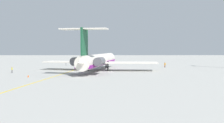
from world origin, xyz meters
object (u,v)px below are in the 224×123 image
object	(u,v)px
ground_crew_portside	(78,63)
safety_cone_nose	(28,76)
main_jetliner	(98,60)
safety_cone_tail	(84,65)
ground_crew_starboard	(12,69)
safety_cone_wingtip	(165,66)
ground_crew_near_tail	(66,63)
ground_crew_near_nose	(165,64)

from	to	relation	value
ground_crew_portside	safety_cone_nose	world-z (taller)	ground_crew_portside
main_jetliner	safety_cone_tail	world-z (taller)	main_jetliner
ground_crew_starboard	safety_cone_wingtip	xyz separation A→B (m)	(-23.65, 47.35, -0.82)
ground_crew_near_tail	ground_crew_portside	distance (m)	4.90
ground_crew_near_nose	safety_cone_wingtip	size ratio (longest dim) A/B	3.29
ground_crew_near_nose	safety_cone_nose	world-z (taller)	ground_crew_near_nose
safety_cone_nose	ground_crew_near_tail	bearing A→B (deg)	176.88
ground_crew_near_tail	safety_cone_tail	bearing A→B (deg)	160.88
main_jetliner	ground_crew_portside	distance (m)	26.17
safety_cone_wingtip	safety_cone_tail	size ratio (longest dim) A/B	1.00
safety_cone_wingtip	safety_cone_tail	world-z (taller)	same
ground_crew_near_tail	safety_cone_tail	world-z (taller)	ground_crew_near_tail
main_jetliner	ground_crew_near_tail	xyz separation A→B (m)	(-23.19, -13.55, -2.04)
ground_crew_portside	safety_cone_wingtip	bearing A→B (deg)	126.82
ground_crew_near_nose	safety_cone_tail	bearing A→B (deg)	70.72
ground_crew_portside	safety_cone_nose	size ratio (longest dim) A/B	3.14
ground_crew_near_nose	ground_crew_portside	bearing A→B (deg)	69.13
ground_crew_near_nose	ground_crew_near_tail	xyz separation A→B (m)	(-10.78, -36.43, 0.01)
ground_crew_starboard	safety_cone_nose	distance (m)	12.97
safety_cone_tail	ground_crew_starboard	bearing A→B (deg)	-30.52
safety_cone_tail	main_jetliner	bearing A→B (deg)	15.90
ground_crew_starboard	ground_crew_near_tail	bearing A→B (deg)	-153.51
ground_crew_near_tail	safety_cone_wingtip	bearing A→B (deg)	156.18
safety_cone_nose	safety_cone_tail	xyz separation A→B (m)	(-39.19, 9.25, 0.00)
ground_crew_portside	safety_cone_wingtip	world-z (taller)	ground_crew_portside
safety_cone_nose	ground_crew_near_nose	bearing A→B (deg)	126.81
ground_crew_near_tail	ground_crew_portside	world-z (taller)	ground_crew_near_tail
ground_crew_near_nose	safety_cone_nose	size ratio (longest dim) A/B	3.29
ground_crew_starboard	ground_crew_near_nose	bearing A→B (deg)	156.93
ground_crew_portside	ground_crew_starboard	world-z (taller)	ground_crew_starboard
ground_crew_near_nose	ground_crew_starboard	distance (m)	49.88
main_jetliner	safety_cone_tail	distance (m)	23.80
ground_crew_near_nose	ground_crew_near_tail	size ratio (longest dim) A/B	0.99
ground_crew_near_nose	ground_crew_starboard	xyz separation A→B (m)	(18.50, -46.32, -0.05)
safety_cone_wingtip	safety_cone_tail	xyz separation A→B (m)	(-5.15, -30.37, 0.00)
main_jetliner	ground_crew_starboard	size ratio (longest dim) A/B	23.18
ground_crew_portside	safety_cone_wingtip	distance (m)	33.48
ground_crew_starboard	safety_cone_nose	world-z (taller)	ground_crew_starboard
main_jetliner	safety_cone_nose	xyz separation A→B (m)	(16.47, -15.72, -2.92)
ground_crew_near_tail	ground_crew_portside	size ratio (longest dim) A/B	1.06
safety_cone_nose	safety_cone_wingtip	distance (m)	52.23
ground_crew_near_nose	ground_crew_near_tail	world-z (taller)	ground_crew_near_tail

